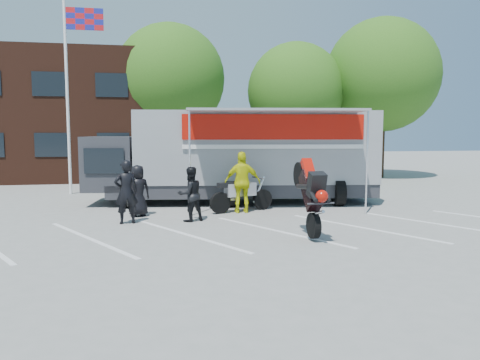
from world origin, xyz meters
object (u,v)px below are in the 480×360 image
object	(u,v)px
parked_motorcycle	(242,211)
spectator_hivis	(242,182)
spectator_leather_a	(138,191)
tree_right	(382,75)
stunt_bike_rider	(303,235)
spectator_leather_b	(126,192)
tree_left	(170,79)
flagpole	(73,74)
tree_mid	(296,91)
transporter_truck	(242,202)
spectator_leather_c	(190,194)

from	to	relation	value
parked_motorcycle	spectator_hivis	xyz separation A→B (m)	(-0.02, -0.22, 1.00)
parked_motorcycle	spectator_leather_a	distance (m)	3.46
tree_right	stunt_bike_rider	bearing A→B (deg)	-123.52
spectator_hivis	tree_right	bearing A→B (deg)	-129.62
tree_right	parked_motorcycle	distance (m)	15.58
tree_right	spectator_leather_b	world-z (taller)	tree_right
tree_right	tree_left	bearing A→B (deg)	172.87
tree_left	spectator_hivis	xyz separation A→B (m)	(1.82, -11.96, -4.57)
flagpole	tree_mid	bearing A→B (deg)	23.97
tree_right	spectator_leather_a	bearing A→B (deg)	-142.10
transporter_truck	tree_left	bearing A→B (deg)	110.66
transporter_truck	spectator_leather_a	bearing A→B (deg)	-141.13
flagpole	stunt_bike_rider	distance (m)	12.82
stunt_bike_rider	spectator_leather_c	bearing A→B (deg)	136.77
spectator_leather_a	spectator_hivis	distance (m)	3.34
transporter_truck	parked_motorcycle	xyz separation A→B (m)	(-0.41, -2.01, 0.00)
tree_right	spectator_hivis	bearing A→B (deg)	-134.22
tree_right	transporter_truck	bearing A→B (deg)	-139.80
tree_left	tree_right	bearing A→B (deg)	-7.13
spectator_leather_a	spectator_leather_c	distance (m)	1.91
flagpole	spectator_leather_b	size ratio (longest dim) A/B	4.38
tree_right	spectator_leather_b	bearing A→B (deg)	-139.81
tree_mid	transporter_truck	xyz separation A→B (m)	(-4.75, -8.74, -4.94)
tree_left	spectator_leather_a	size ratio (longest dim) A/B	5.36
stunt_bike_rider	spectator_hivis	xyz separation A→B (m)	(-0.90, 3.55, 1.00)
parked_motorcycle	spectator_leather_c	bearing A→B (deg)	108.51
flagpole	parked_motorcycle	distance (m)	9.78
tree_left	tree_right	world-z (taller)	tree_right
flagpole	spectator_hivis	distance (m)	9.42
tree_mid	stunt_bike_rider	xyz separation A→B (m)	(-4.28, -14.51, -4.94)
stunt_bike_rider	spectator_leather_a	bearing A→B (deg)	138.54
flagpole	tree_mid	size ratio (longest dim) A/B	1.04
spectator_hivis	parked_motorcycle	bearing A→B (deg)	-90.77
stunt_bike_rider	spectator_leather_a	size ratio (longest dim) A/B	1.30
tree_left	transporter_truck	size ratio (longest dim) A/B	0.81
parked_motorcycle	spectator_leather_b	xyz separation A→B (m)	(-3.64, -1.41, 0.91)
tree_mid	transporter_truck	bearing A→B (deg)	-118.54
spectator_leather_c	tree_mid	bearing A→B (deg)	-144.17
flagpole	tree_right	world-z (taller)	tree_right
tree_mid	tree_right	size ratio (longest dim) A/B	0.84
tree_left	spectator_leather_c	distance (m)	13.98
tree_mid	spectator_leather_a	distance (m)	14.53
spectator_hivis	tree_mid	bearing A→B (deg)	-110.70
tree_right	transporter_truck	size ratio (longest dim) A/B	0.86
spectator_leather_a	spectator_hivis	world-z (taller)	spectator_hivis
tree_left	spectator_leather_a	world-z (taller)	tree_left
tree_left	spectator_leather_b	size ratio (longest dim) A/B	4.73
parked_motorcycle	stunt_bike_rider	world-z (taller)	stunt_bike_rider
parked_motorcycle	spectator_leather_c	world-z (taller)	spectator_leather_c
tree_left	transporter_truck	bearing A→B (deg)	-77.01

